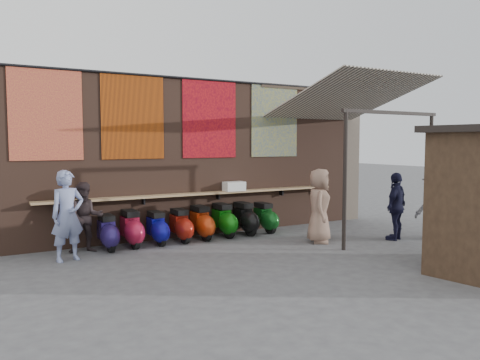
# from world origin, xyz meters

# --- Properties ---
(ground) EXTENTS (70.00, 70.00, 0.00)m
(ground) POSITION_xyz_m (0.00, 0.00, 0.00)
(ground) COLOR #474749
(ground) RESTS_ON ground
(brick_wall) EXTENTS (10.00, 0.40, 4.00)m
(brick_wall) POSITION_xyz_m (0.00, 2.70, 2.00)
(brick_wall) COLOR brown
(brick_wall) RESTS_ON ground
(pier_right) EXTENTS (0.50, 0.50, 4.00)m
(pier_right) POSITION_xyz_m (5.20, 2.70, 2.00)
(pier_right) COLOR #4C4238
(pier_right) RESTS_ON ground
(eating_counter) EXTENTS (8.00, 0.32, 0.05)m
(eating_counter) POSITION_xyz_m (0.00, 2.33, 1.10)
(eating_counter) COLOR #9E7A51
(eating_counter) RESTS_ON brick_wall
(shelf_box) EXTENTS (0.55, 0.32, 0.24)m
(shelf_box) POSITION_xyz_m (0.91, 2.30, 1.24)
(shelf_box) COLOR white
(shelf_box) RESTS_ON eating_counter
(tapestry_redgold) EXTENTS (1.50, 0.02, 2.00)m
(tapestry_redgold) POSITION_xyz_m (-3.60, 2.48, 3.00)
(tapestry_redgold) COLOR maroon
(tapestry_redgold) RESTS_ON brick_wall
(tapestry_sun) EXTENTS (1.50, 0.02, 2.00)m
(tapestry_sun) POSITION_xyz_m (-1.70, 2.48, 3.00)
(tapestry_sun) COLOR #DF540D
(tapestry_sun) RESTS_ON brick_wall
(tapestry_orange) EXTENTS (1.50, 0.02, 2.00)m
(tapestry_orange) POSITION_xyz_m (0.30, 2.48, 3.00)
(tapestry_orange) COLOR #B11618
(tapestry_orange) RESTS_ON brick_wall
(tapestry_multi) EXTENTS (1.50, 0.02, 2.00)m
(tapestry_multi) POSITION_xyz_m (2.30, 2.48, 3.00)
(tapestry_multi) COLOR navy
(tapestry_multi) RESTS_ON brick_wall
(hang_rail) EXTENTS (9.50, 0.06, 0.06)m
(hang_rail) POSITION_xyz_m (0.00, 2.47, 3.98)
(hang_rail) COLOR black
(hang_rail) RESTS_ON brick_wall
(scooter_stool_0) EXTENTS (0.37, 0.82, 0.78)m
(scooter_stool_0) POSITION_xyz_m (-2.47, 1.98, 0.39)
(scooter_stool_0) COLOR #251957
(scooter_stool_0) RESTS_ON ground
(scooter_stool_1) EXTENTS (0.40, 0.88, 0.84)m
(scooter_stool_1) POSITION_xyz_m (-1.92, 2.02, 0.42)
(scooter_stool_1) COLOR maroon
(scooter_stool_1) RESTS_ON ground
(scooter_stool_2) EXTENTS (0.36, 0.81, 0.77)m
(scooter_stool_2) POSITION_xyz_m (-1.32, 1.98, 0.38)
(scooter_stool_2) COLOR #0D0D82
(scooter_stool_2) RESTS_ON ground
(scooter_stool_3) EXTENTS (0.37, 0.83, 0.79)m
(scooter_stool_3) POSITION_xyz_m (-0.73, 1.98, 0.39)
(scooter_stool_3) COLOR maroon
(scooter_stool_3) RESTS_ON ground
(scooter_stool_4) EXTENTS (0.39, 0.86, 0.82)m
(scooter_stool_4) POSITION_xyz_m (-0.16, 2.03, 0.41)
(scooter_stool_4) COLOR #B1300D
(scooter_stool_4) RESTS_ON ground
(scooter_stool_5) EXTENTS (0.39, 0.88, 0.83)m
(scooter_stool_5) POSITION_xyz_m (0.47, 2.04, 0.42)
(scooter_stool_5) COLOR #0E630E
(scooter_stool_5) RESTS_ON ground
(scooter_stool_6) EXTENTS (0.39, 0.87, 0.83)m
(scooter_stool_6) POSITION_xyz_m (1.08, 2.01, 0.41)
(scooter_stool_6) COLOR black
(scooter_stool_6) RESTS_ON ground
(scooter_stool_7) EXTENTS (0.37, 0.82, 0.78)m
(scooter_stool_7) POSITION_xyz_m (1.69, 2.01, 0.39)
(scooter_stool_7) COLOR #0F4B17
(scooter_stool_7) RESTS_ON ground
(diner_left) EXTENTS (0.75, 0.58, 1.84)m
(diner_left) POSITION_xyz_m (-3.40, 1.43, 0.92)
(diner_left) COLOR #7C87B5
(diner_left) RESTS_ON ground
(diner_right) EXTENTS (0.80, 0.66, 1.53)m
(diner_right) POSITION_xyz_m (-2.93, 2.00, 0.77)
(diner_right) COLOR #312628
(diner_right) RESTS_ON ground
(shopper_navy) EXTENTS (1.05, 0.73, 1.66)m
(shopper_navy) POSITION_xyz_m (3.97, -0.39, 0.83)
(shopper_navy) COLOR black
(shopper_navy) RESTS_ON ground
(shopper_grey) EXTENTS (1.20, 0.85, 1.69)m
(shopper_grey) POSITION_xyz_m (4.90, -0.78, 0.85)
(shopper_grey) COLOR slate
(shopper_grey) RESTS_ON ground
(shopper_tan) EXTENTS (0.97, 1.03, 1.77)m
(shopper_tan) POSITION_xyz_m (2.12, 0.30, 0.88)
(shopper_tan) COLOR #8D6C59
(shopper_tan) RESTS_ON ground
(stall_sign) EXTENTS (1.19, 0.25, 0.50)m
(stall_sign) POSITION_xyz_m (3.14, -2.54, 1.86)
(stall_sign) COLOR gold
(stall_sign) RESTS_ON market_stall
(stall_shelf) EXTENTS (1.95, 0.45, 0.06)m
(stall_shelf) POSITION_xyz_m (3.14, -2.54, 0.93)
(stall_shelf) COLOR #473321
(stall_shelf) RESTS_ON market_stall
(awning_canvas) EXTENTS (3.20, 3.28, 0.97)m
(awning_canvas) POSITION_xyz_m (3.50, 0.90, 3.55)
(awning_canvas) COLOR beige
(awning_canvas) RESTS_ON brick_wall
(awning_ledger) EXTENTS (3.30, 0.08, 0.12)m
(awning_ledger) POSITION_xyz_m (3.50, 2.49, 3.95)
(awning_ledger) COLOR #33261C
(awning_ledger) RESTS_ON brick_wall
(awning_header) EXTENTS (3.00, 0.08, 0.08)m
(awning_header) POSITION_xyz_m (3.50, -0.60, 3.08)
(awning_header) COLOR black
(awning_header) RESTS_ON awning_post_left
(awning_post_left) EXTENTS (0.09, 0.09, 3.10)m
(awning_post_left) POSITION_xyz_m (2.10, -0.60, 1.55)
(awning_post_left) COLOR black
(awning_post_left) RESTS_ON ground
(awning_post_right) EXTENTS (0.09, 0.09, 3.10)m
(awning_post_right) POSITION_xyz_m (4.90, -0.60, 1.55)
(awning_post_right) COLOR black
(awning_post_right) RESTS_ON ground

